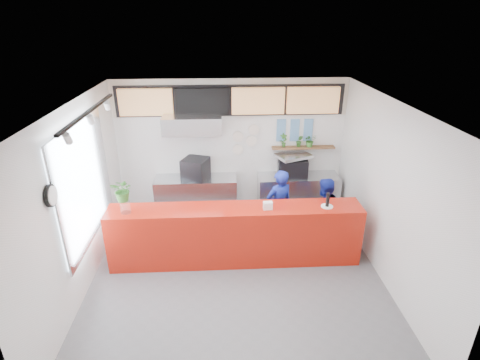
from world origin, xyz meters
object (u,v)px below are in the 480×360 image
(panini_oven, at_px, (196,169))
(staff_center, at_px, (279,206))
(espresso_machine, at_px, (293,168))
(pepper_mill, at_px, (328,200))
(service_counter, at_px, (235,235))
(staff_right, at_px, (323,212))

(panini_oven, relative_size, staff_center, 0.33)
(espresso_machine, distance_m, pepper_mill, 1.87)
(service_counter, relative_size, pepper_mill, 17.64)
(panini_oven, bearing_deg, pepper_mill, -15.99)
(espresso_machine, distance_m, staff_right, 1.45)
(service_counter, xyz_separation_m, staff_center, (0.88, 0.64, 0.21))
(staff_center, distance_m, staff_right, 0.85)
(staff_center, height_order, pepper_mill, staff_center)
(service_counter, distance_m, pepper_mill, 1.76)
(panini_oven, xyz_separation_m, staff_center, (1.67, -1.16, -0.37))
(staff_right, bearing_deg, pepper_mill, 50.07)
(staff_center, relative_size, pepper_mill, 5.98)
(panini_oven, height_order, staff_center, staff_center)
(staff_center, xyz_separation_m, staff_right, (0.83, -0.18, -0.06))
(staff_center, bearing_deg, espresso_machine, -133.33)
(espresso_machine, xyz_separation_m, staff_right, (0.36, -1.34, -0.40))
(pepper_mill, bearing_deg, staff_right, 79.82)
(espresso_machine, relative_size, staff_center, 0.42)
(panini_oven, xyz_separation_m, staff_right, (2.50, -1.34, -0.42))
(staff_center, bearing_deg, panini_oven, -56.25)
(service_counter, bearing_deg, pepper_mill, -1.69)
(panini_oven, height_order, pepper_mill, pepper_mill)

